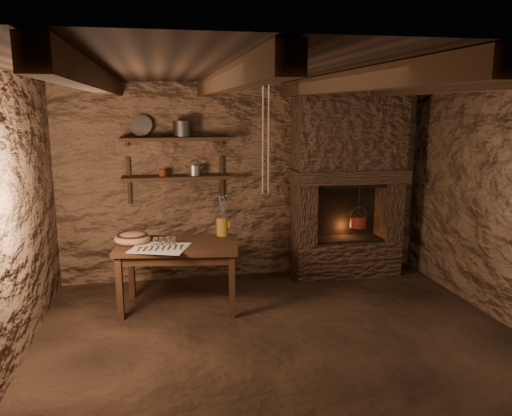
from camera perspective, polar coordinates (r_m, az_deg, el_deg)
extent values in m
plane|color=black|center=(4.67, 3.24, -15.39)|extent=(4.50, 4.50, 0.00)
cube|color=#4B3223|center=(6.19, -1.22, 3.02)|extent=(4.50, 0.04, 2.40)
cube|color=#4B3223|center=(2.46, 15.34, -10.61)|extent=(4.50, 0.04, 2.40)
cube|color=#4B3223|center=(4.30, -27.01, -2.00)|extent=(0.04, 4.00, 2.40)
cube|color=black|center=(4.18, 3.62, 15.44)|extent=(4.50, 4.00, 0.04)
cube|color=black|center=(4.06, -17.97, 13.76)|extent=(0.14, 3.95, 0.16)
cube|color=black|center=(4.08, -3.43, 14.27)|extent=(0.14, 3.95, 0.16)
cube|color=black|center=(4.33, 10.22, 13.95)|extent=(0.14, 3.95, 0.16)
cube|color=black|center=(4.78, 21.77, 13.08)|extent=(0.14, 3.95, 0.16)
cube|color=black|center=(5.93, -9.09, 3.48)|extent=(1.25, 0.30, 0.04)
cube|color=black|center=(5.89, -9.23, 7.82)|extent=(1.25, 0.30, 0.04)
cube|color=#3C281E|center=(6.52, 10.12, -5.53)|extent=(1.35, 0.45, 0.45)
cube|color=#3C281E|center=(6.19, 5.45, -0.57)|extent=(0.23, 0.45, 0.75)
cube|color=#3C281E|center=(6.59, 14.87, -0.16)|extent=(0.23, 0.45, 0.75)
cube|color=#3C281E|center=(6.27, 10.56, 3.66)|extent=(1.43, 0.51, 0.16)
cube|color=#3C281E|center=(6.24, 10.64, 8.71)|extent=(1.35, 0.45, 0.94)
cube|color=black|center=(6.55, 9.69, -0.01)|extent=(0.90, 0.06, 0.75)
cube|color=#331E12|center=(5.30, -8.88, -4.25)|extent=(1.34, 0.89, 0.05)
cube|color=#331E12|center=(5.32, -8.85, -5.08)|extent=(1.22, 0.77, 0.09)
cube|color=silver|center=(5.13, -10.93, -4.49)|extent=(0.66, 0.60, 0.01)
cylinder|color=#A16C1F|center=(5.53, -3.85, -2.13)|extent=(0.14, 0.14, 0.20)
torus|color=#A16C1F|center=(5.53, -3.16, -1.89)|extent=(0.02, 0.11, 0.11)
ellipsoid|color=brown|center=(5.38, -13.94, -3.43)|extent=(0.50, 0.50, 0.13)
cylinder|color=#33302D|center=(5.89, -8.37, 8.85)|extent=(0.27, 0.27, 0.17)
cylinder|color=#A8A8A3|center=(5.98, -12.94, 9.14)|extent=(0.28, 0.19, 0.25)
cylinder|color=#511910|center=(5.92, -10.63, 4.01)|extent=(0.11, 0.11, 0.08)
cylinder|color=maroon|center=(6.41, 11.60, -1.57)|extent=(0.22, 0.22, 0.14)
torus|color=#33302D|center=(6.39, 11.63, -0.84)|extent=(0.22, 0.01, 0.22)
cylinder|color=#33302D|center=(6.36, 11.69, 0.63)|extent=(0.01, 0.01, 0.44)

